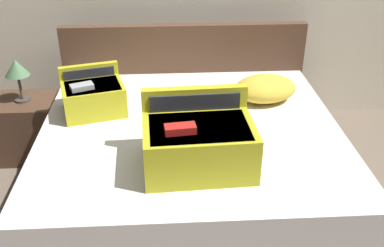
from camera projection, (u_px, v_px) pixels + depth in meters
name	position (u px, v px, depth m)	size (l,w,h in m)	color
ground_plane	(195.00, 239.00, 2.70)	(12.00, 12.00, 0.00)	#6B5B4C
bed	(191.00, 164.00, 2.91)	(1.86, 1.74, 0.55)	silver
headboard	(184.00, 81.00, 3.61)	(1.90, 0.08, 0.93)	#4C3323
hard_case_large	(198.00, 142.00, 2.34)	(0.60, 0.46, 0.38)	gold
hard_case_medium	(93.00, 96.00, 2.91)	(0.46, 0.41, 0.28)	gold
pillow_near_headboard	(265.00, 89.00, 3.07)	(0.43, 0.32, 0.18)	gold
nightstand	(29.00, 128.00, 3.41)	(0.44, 0.40, 0.47)	#4C3323
table_lamp	(17.00, 70.00, 3.18)	(0.17, 0.17, 0.32)	#3F3833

